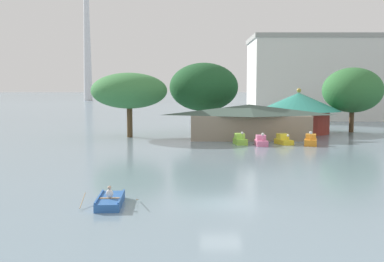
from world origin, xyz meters
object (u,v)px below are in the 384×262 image
boathouse (247,121)px  shoreline_tree_mid (202,87)px  pedal_boat_pink (259,141)px  shoreline_tree_tall_left (127,91)px  pedal_boat_yellow (281,140)px  background_building_block (323,78)px  shoreline_tree_right (350,90)px  pedal_boat_lime (238,140)px  pedal_boat_orange (308,141)px  rowboat_with_rower (108,201)px  green_roof_pavilion (296,110)px

boathouse → shoreline_tree_mid: 11.23m
pedal_boat_pink → shoreline_tree_tall_left: 20.90m
pedal_boat_yellow → background_building_block: size_ratio=0.09×
shoreline_tree_right → background_building_block: background_building_block is taller
shoreline_tree_tall_left → shoreline_tree_right: size_ratio=1.05×
pedal_boat_lime → shoreline_tree_tall_left: (-15.05, 8.44, 6.13)m
pedal_boat_lime → shoreline_tree_right: bearing=121.2°
background_building_block → pedal_boat_yellow: bearing=-112.0°
pedal_boat_lime → pedal_boat_yellow: 5.51m
shoreline_tree_right → pedal_boat_orange: bearing=-123.1°
rowboat_with_rower → shoreline_tree_right: 55.15m
pedal_boat_pink → shoreline_tree_tall_left: (-17.52, 9.59, 6.16)m
boathouse → shoreline_tree_mid: (-6.10, 8.17, 4.72)m
background_building_block → green_roof_pavilion: bearing=-112.8°
pedal_boat_lime → shoreline_tree_mid: shoreline_tree_mid is taller
pedal_boat_pink → pedal_boat_lime: bearing=-115.6°
boathouse → shoreline_tree_tall_left: (-16.93, 2.59, 4.15)m
pedal_boat_lime → background_building_block: size_ratio=0.08×
pedal_boat_yellow → pedal_boat_lime: bearing=-103.6°
pedal_boat_pink → shoreline_tree_tall_left: size_ratio=0.24×
shoreline_tree_mid → rowboat_with_rower: bearing=-98.8°
green_roof_pavilion → background_building_block: bearing=67.2°
rowboat_with_rower → background_building_block: background_building_block is taller
pedal_boat_lime → shoreline_tree_tall_left: shoreline_tree_tall_left is taller
pedal_boat_yellow → background_building_block: 52.09m
pedal_boat_pink → pedal_boat_orange: bearing=90.4°
pedal_boat_yellow → background_building_block: (19.23, 47.58, 8.93)m
boathouse → shoreline_tree_mid: bearing=126.7°
rowboat_with_rower → pedal_boat_pink: pedal_boat_pink is taller
rowboat_with_rower → pedal_boat_orange: size_ratio=1.30×
rowboat_with_rower → shoreline_tree_tall_left: (-4.11, 37.81, 6.42)m
shoreline_tree_right → pedal_boat_pink: bearing=-135.2°
shoreline_tree_tall_left → shoreline_tree_mid: bearing=27.3°
pedal_boat_yellow → shoreline_tree_right: size_ratio=0.29×
pedal_boat_orange → pedal_boat_pink: bearing=-73.0°
pedal_boat_pink → shoreline_tree_right: (17.25, 17.15, 6.24)m
pedal_boat_pink → pedal_boat_yellow: 3.31m
pedal_boat_pink → boathouse: boathouse is taller
pedal_boat_orange → green_roof_pavilion: size_ratio=0.21×
background_building_block → shoreline_tree_mid: bearing=-130.6°
rowboat_with_rower → shoreline_tree_mid: (6.73, 43.39, 6.98)m
pedal_boat_orange → green_roof_pavilion: green_roof_pavilion is taller
pedal_boat_pink → shoreline_tree_right: size_ratio=0.25×
rowboat_with_rower → green_roof_pavilion: green_roof_pavilion is taller
pedal_boat_pink → shoreline_tree_mid: size_ratio=0.24×
pedal_boat_yellow → shoreline_tree_tall_left: size_ratio=0.28×
pedal_boat_yellow → boathouse: boathouse is taller
background_building_block → rowboat_with_rower: bearing=-114.8°
pedal_boat_orange → shoreline_tree_tall_left: bearing=-95.9°
rowboat_with_rower → shoreline_tree_right: size_ratio=0.35×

